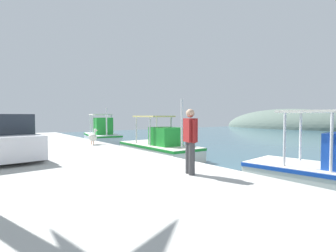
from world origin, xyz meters
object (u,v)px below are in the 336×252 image
(fishing_boat_third, at_px, (333,172))
(pelican, at_px, (93,137))
(fishing_boat_second, at_px, (159,147))
(fishing_boat_nearest, at_px, (102,136))
(fisherman_standing, at_px, (190,139))
(parked_car, at_px, (3,138))

(fishing_boat_third, relative_size, pelican, 5.92)
(fishing_boat_second, bearing_deg, fishing_boat_nearest, -178.14)
(fisherman_standing, distance_m, parked_car, 6.79)
(fishing_boat_nearest, bearing_deg, parked_car, -40.06)
(fishing_boat_second, distance_m, fisherman_standing, 7.64)
(fishing_boat_nearest, relative_size, fishing_boat_second, 0.89)
(fishing_boat_nearest, height_order, fisherman_standing, fishing_boat_nearest)
(parked_car, bearing_deg, fishing_boat_second, 97.11)
(fishing_boat_third, height_order, pelican, fishing_boat_third)
(fishing_boat_nearest, distance_m, parked_car, 11.02)
(fishing_boat_nearest, height_order, pelican, fishing_boat_nearest)
(pelican, relative_size, fisherman_standing, 0.51)
(fishing_boat_second, height_order, fisherman_standing, fishing_boat_second)
(fishing_boat_nearest, bearing_deg, pelican, -26.33)
(pelican, xyz_separation_m, parked_car, (2.49, -4.14, 0.32))
(fisherman_standing, xyz_separation_m, parked_car, (-5.71, -3.68, -0.21))
(fishing_boat_second, xyz_separation_m, fishing_boat_third, (8.35, 0.66, 0.02))
(fishing_boat_second, relative_size, fisherman_standing, 3.28)
(fishing_boat_nearest, xyz_separation_m, fishing_boat_second, (7.50, 0.24, -0.13))
(fishing_boat_second, xyz_separation_m, pelican, (-1.58, -3.17, 0.62))
(fishing_boat_third, bearing_deg, pelican, -158.90)
(fishing_boat_third, distance_m, parked_car, 10.94)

